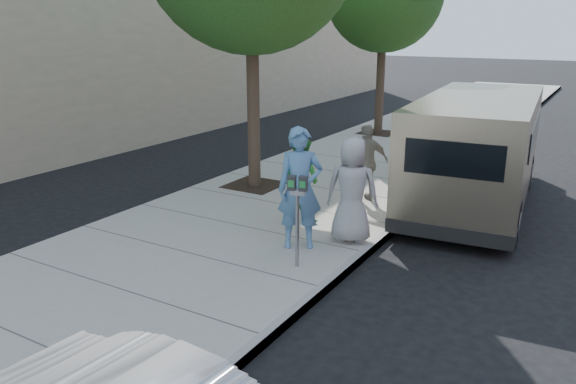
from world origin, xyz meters
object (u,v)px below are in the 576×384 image
(van, at_px, (477,149))
(person_green_shirt, at_px, (301,179))
(person_striped_polo, at_px, (367,162))
(parking_meter, at_px, (297,202))
(person_officer, at_px, (300,188))
(person_gray_shirt, at_px, (352,190))

(van, distance_m, person_green_shirt, 3.98)
(van, bearing_deg, person_striped_polo, -150.75)
(parking_meter, distance_m, person_green_shirt, 2.15)
(person_officer, distance_m, person_striped_polo, 2.95)
(person_officer, height_order, person_green_shirt, person_officer)
(parking_meter, relative_size, van, 0.22)
(person_green_shirt, bearing_deg, person_striped_polo, -92.28)
(van, xyz_separation_m, person_green_shirt, (-2.49, -3.09, -0.28))
(person_officer, xyz_separation_m, person_striped_polo, (-0.07, 2.94, -0.19))
(van, bearing_deg, person_officer, -118.57)
(person_striped_polo, bearing_deg, parking_meter, 48.47)
(parking_meter, distance_m, person_striped_polo, 3.71)
(parking_meter, xyz_separation_m, person_gray_shirt, (0.26, 1.40, -0.14))
(parking_meter, xyz_separation_m, person_green_shirt, (-1.00, 1.89, -0.24))
(person_officer, distance_m, person_gray_shirt, 0.93)
(person_officer, bearing_deg, parking_meter, -95.95)
(person_officer, bearing_deg, person_gray_shirt, 14.52)
(person_officer, bearing_deg, person_green_shirt, 86.12)
(person_officer, bearing_deg, person_striped_polo, 58.78)
(person_gray_shirt, relative_size, person_striped_polo, 1.10)
(person_officer, xyz_separation_m, person_gray_shirt, (0.63, 0.67, -0.10))
(van, bearing_deg, person_gray_shirt, -113.93)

